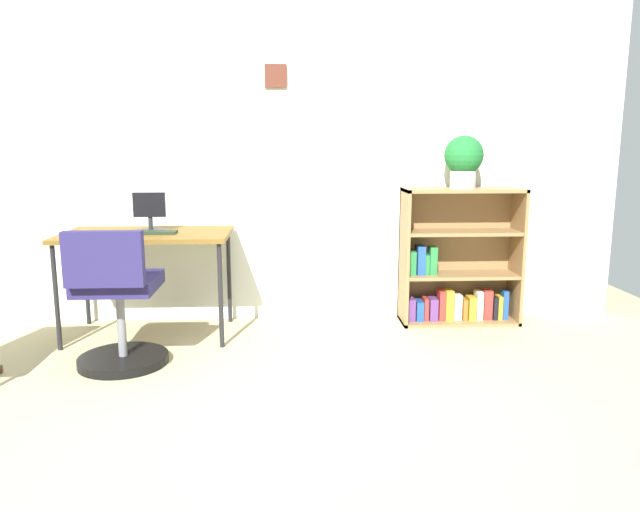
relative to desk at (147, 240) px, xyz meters
The scene contains 8 objects.
ground_plane 2.01m from the desk, 65.81° to the right, with size 6.24×6.24×0.00m, color tan.
wall_back 1.08m from the desk, 28.22° to the left, with size 5.20×0.12×2.56m.
desk is the anchor object (origin of this frame).
monitor 0.18m from the desk, 69.79° to the left, with size 0.21×0.18×0.26m.
keyboard 0.09m from the desk, 66.87° to the right, with size 0.36×0.11×0.02m, color black.
office_chair 0.67m from the desk, 93.99° to the right, with size 0.52×0.55×0.83m.
bookshelf_low 2.18m from the desk, ahead, with size 0.84×0.30×0.97m.
potted_plant_on_shelf 2.23m from the desk, ahead, with size 0.27×0.27×0.37m.
Camera 1 is at (0.16, -2.24, 1.28)m, focal length 33.65 mm.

